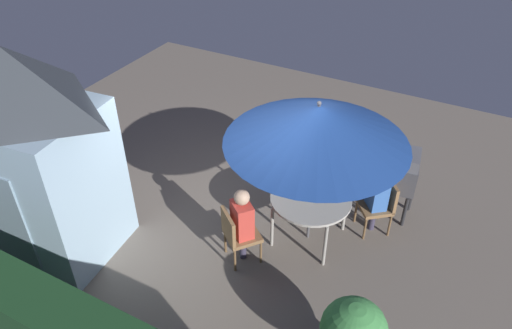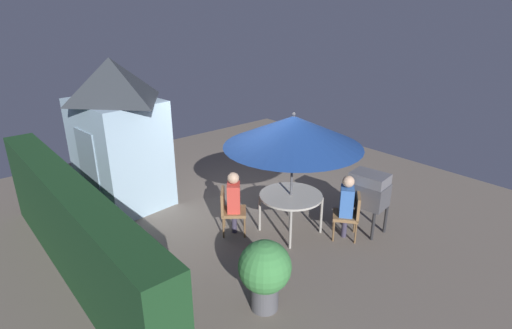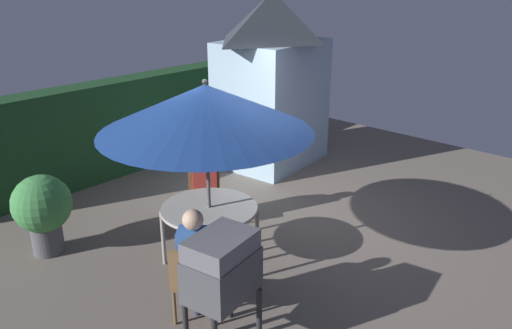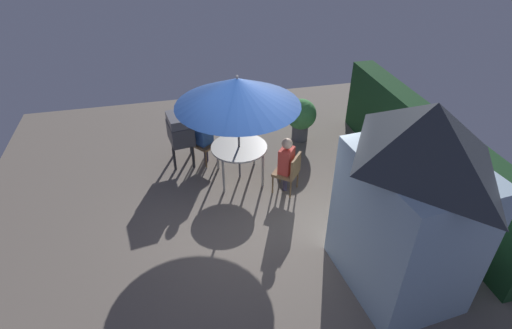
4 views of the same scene
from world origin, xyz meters
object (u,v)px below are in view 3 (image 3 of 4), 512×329
object	(u,v)px
garden_shed	(272,79)
person_in_blue	(194,251)
patio_table	(209,212)
chair_near_shed	(205,189)
bbq_grill	(222,268)
person_in_red	(204,175)
patio_umbrella	(206,109)
chair_far_side	(194,277)
potted_plant_by_shed	(43,208)

from	to	relation	value
garden_shed	person_in_blue	distance (m)	4.92
patio_table	chair_near_shed	bearing A→B (deg)	51.00
bbq_grill	person_in_red	world-z (taller)	person_in_red
chair_near_shed	person_in_blue	bearing A→B (deg)	-134.81
patio_umbrella	chair_near_shed	distance (m)	1.92
patio_table	person_in_blue	size ratio (longest dim) A/B	0.95
bbq_grill	chair_far_side	xyz separation A→B (m)	(0.04, 0.47, -0.33)
patio_table	potted_plant_by_shed	world-z (taller)	potted_plant_by_shed
garden_shed	person_in_red	size ratio (longest dim) A/B	2.52
patio_table	chair_far_side	distance (m)	1.14
patio_umbrella	chair_far_side	world-z (taller)	patio_umbrella
garden_shed	person_in_red	xyz separation A→B (m)	(-2.66, -1.03, -0.84)
patio_umbrella	person_in_blue	distance (m)	1.63
person_in_blue	patio_table	bearing A→B (deg)	38.62
garden_shed	chair_far_side	bearing A→B (deg)	-148.66
person_in_red	garden_shed	bearing A→B (deg)	21.10
person_in_red	person_in_blue	distance (m)	2.11
garden_shed	bbq_grill	bearing A→B (deg)	-144.51
patio_table	chair_near_shed	world-z (taller)	chair_near_shed
patio_umbrella	potted_plant_by_shed	distance (m)	2.61
garden_shed	person_in_blue	world-z (taller)	garden_shed
person_in_red	patio_umbrella	bearing A→B (deg)	-129.00
chair_far_side	person_in_blue	bearing A→B (deg)	38.62
chair_near_shed	person_in_red	world-z (taller)	person_in_red
garden_shed	potted_plant_by_shed	xyz separation A→B (m)	(-4.61, -0.07, -0.98)
bbq_grill	potted_plant_by_shed	xyz separation A→B (m)	(-0.36, 2.97, -0.20)
garden_shed	person_in_blue	bearing A→B (deg)	-148.79
bbq_grill	chair_far_side	world-z (taller)	bbq_grill
potted_plant_by_shed	garden_shed	bearing A→B (deg)	0.81
garden_shed	person_in_red	world-z (taller)	garden_shed
bbq_grill	chair_near_shed	distance (m)	2.67
patio_table	chair_near_shed	xyz separation A→B (m)	(0.74, 0.91, -0.20)
chair_far_side	person_in_red	xyz separation A→B (m)	(1.56, 1.54, 0.26)
chair_near_shed	person_in_blue	xyz separation A→B (m)	(-1.54, -1.56, 0.26)
chair_near_shed	chair_far_side	distance (m)	2.28
garden_shed	chair_far_side	distance (m)	5.06
garden_shed	bbq_grill	size ratio (longest dim) A/B	2.65
patio_table	garden_shed	bearing A→B (deg)	29.22
person_in_red	bbq_grill	bearing A→B (deg)	-128.48
patio_umbrella	person_in_red	bearing A→B (deg)	51.00
potted_plant_by_shed	chair_far_side	bearing A→B (deg)	-80.98
garden_shed	patio_table	xyz separation A→B (m)	(-3.34, -1.87, -0.90)
patio_umbrella	person_in_blue	size ratio (longest dim) A/B	2.00
chair_near_shed	person_in_red	size ratio (longest dim) A/B	0.71
garden_shed	chair_far_side	size ratio (longest dim) A/B	3.53
chair_near_shed	patio_umbrella	bearing A→B (deg)	-129.00
garden_shed	chair_near_shed	bearing A→B (deg)	-159.78
person_in_red	patio_table	bearing A→B (deg)	-129.00
patio_umbrella	bbq_grill	bearing A→B (deg)	-128.10
garden_shed	bbq_grill	distance (m)	5.28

